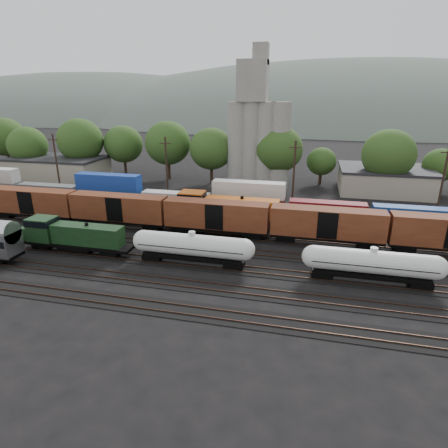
% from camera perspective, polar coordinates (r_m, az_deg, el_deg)
% --- Properties ---
extents(ground, '(600.00, 600.00, 0.00)m').
position_cam_1_polar(ground, '(50.94, -4.93, -3.57)').
color(ground, black).
extents(tracks, '(180.00, 33.20, 0.20)m').
position_cam_1_polar(tracks, '(50.92, -4.93, -3.52)').
color(tracks, black).
rests_on(tracks, ground).
extents(green_locomotive, '(15.64, 2.76, 4.14)m').
position_cam_1_polar(green_locomotive, '(52.55, -22.52, -1.53)').
color(green_locomotive, black).
rests_on(green_locomotive, ground).
extents(tank_car_a, '(15.20, 2.72, 3.98)m').
position_cam_1_polar(tank_car_a, '(45.13, -4.85, -3.40)').
color(tank_car_a, silver).
rests_on(tank_car_a, ground).
extents(tank_car_b, '(15.02, 2.69, 3.94)m').
position_cam_1_polar(tank_car_b, '(43.75, 21.63, -5.60)').
color(tank_car_b, silver).
rests_on(tank_car_b, ground).
extents(orange_locomotive, '(19.06, 3.18, 4.77)m').
position_cam_1_polar(orange_locomotive, '(58.61, -0.39, 2.44)').
color(orange_locomotive, black).
rests_on(orange_locomotive, ground).
extents(boxcar_string, '(122.80, 2.90, 4.20)m').
position_cam_1_polar(boxcar_string, '(56.08, -8.80, 1.86)').
color(boxcar_string, black).
rests_on(boxcar_string, ground).
extents(container_wall, '(160.00, 2.60, 5.80)m').
position_cam_1_polar(container_wall, '(67.26, -10.12, 4.09)').
color(container_wall, black).
rests_on(container_wall, ground).
extents(grain_silo, '(13.40, 5.00, 29.00)m').
position_cam_1_polar(grain_silo, '(81.74, 5.13, 13.36)').
color(grain_silo, gray).
rests_on(grain_silo, ground).
extents(industrial_sheds, '(119.38, 17.26, 5.10)m').
position_cam_1_polar(industrial_sheds, '(81.98, 7.19, 7.14)').
color(industrial_sheds, '#9E937F').
rests_on(industrial_sheds, ground).
extents(tree_band, '(162.20, 18.05, 13.95)m').
position_cam_1_polar(tree_band, '(86.41, -3.06, 11.50)').
color(tree_band, black).
rests_on(tree_band, ground).
extents(utility_poles, '(122.20, 0.36, 12.00)m').
position_cam_1_polar(utility_poles, '(69.46, 0.57, 8.14)').
color(utility_poles, black).
rests_on(utility_poles, ground).
extents(distant_hills, '(860.00, 286.00, 130.00)m').
position_cam_1_polar(distant_hills, '(307.24, 15.14, 11.28)').
color(distant_hills, '#59665B').
rests_on(distant_hills, ground).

